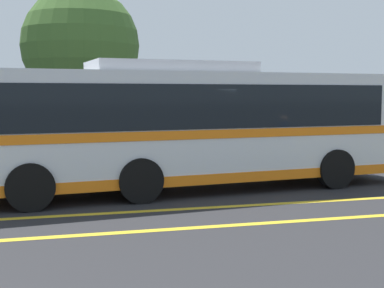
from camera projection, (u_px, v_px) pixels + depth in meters
The scene contains 6 objects.
ground_plane at pixel (172, 190), 13.31m from camera, with size 220.00×220.00×0.00m, color #262628.
lane_strip_0 at pixel (218, 207), 11.30m from camera, with size 0.20×31.07×0.01m, color gold.
lane_strip_1 at pixel (244, 224), 9.80m from camera, with size 0.20×31.07×0.01m, color gold.
curb_strip at pixel (156, 163), 17.99m from camera, with size 39.07×0.36×0.15m, color #99999E.
transit_bus at pixel (192, 124), 13.26m from camera, with size 11.55×3.66×3.15m.
tree_0 at pixel (81, 46), 20.84m from camera, with size 4.58×4.58×6.54m.
Camera 1 is at (-2.86, -12.84, 2.40)m, focal length 50.00 mm.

